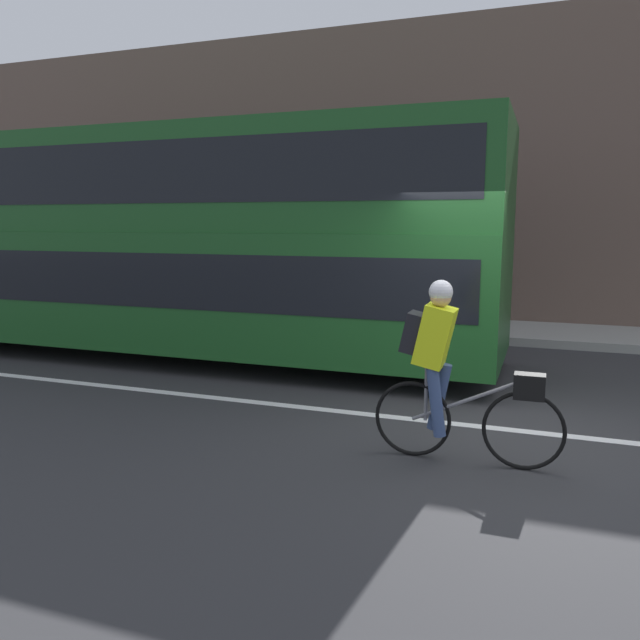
# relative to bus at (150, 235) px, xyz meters

# --- Properties ---
(ground_plane) EXTENTS (80.00, 80.00, 0.00)m
(ground_plane) POSITION_rel_bus_xyz_m (5.64, -2.18, -1.95)
(ground_plane) COLOR #2D2D30
(road_center_line) EXTENTS (50.00, 0.14, 0.01)m
(road_center_line) POSITION_rel_bus_xyz_m (5.64, -2.01, -1.94)
(road_center_line) COLOR silver
(road_center_line) RESTS_ON ground_plane
(sidewalk_curb) EXTENTS (60.00, 2.05, 0.15)m
(sidewalk_curb) POSITION_rel_bus_xyz_m (5.64, 3.67, -1.87)
(sidewalk_curb) COLOR gray
(sidewalk_curb) RESTS_ON ground_plane
(building_facade) EXTENTS (60.00, 0.30, 6.26)m
(building_facade) POSITION_rel_bus_xyz_m (5.64, 4.85, 1.19)
(building_facade) COLOR brown
(building_facade) RESTS_ON ground_plane
(bus) EXTENTS (11.15, 2.55, 3.50)m
(bus) POSITION_rel_bus_xyz_m (0.00, 0.00, 0.00)
(bus) COLOR black
(bus) RESTS_ON ground_plane
(cyclist_on_bike) EXTENTS (1.69, 0.32, 1.65)m
(cyclist_on_bike) POSITION_rel_bus_xyz_m (5.28, -3.08, -1.06)
(cyclist_on_bike) COLOR black
(cyclist_on_bike) RESTS_ON ground_plane
(street_sign_post) EXTENTS (0.36, 0.09, 2.23)m
(street_sign_post) POSITION_rel_bus_xyz_m (3.00, 3.56, -0.54)
(street_sign_post) COLOR #59595B
(street_sign_post) RESTS_ON sidewalk_curb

